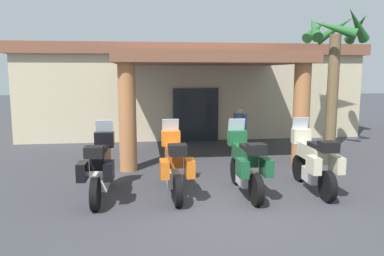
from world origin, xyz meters
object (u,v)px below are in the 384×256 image
object	(u,v)px
motorcycle_black	(100,167)
motorcycle_green	(246,164)
pedestrian	(240,128)
palm_tree_near_portico	(334,51)
motel_building	(188,88)
motorcycle_cream	(314,161)
motorcycle_orange	(174,164)

from	to	relation	value
motorcycle_black	motorcycle_green	bearing A→B (deg)	-90.47
pedestrian	palm_tree_near_portico	world-z (taller)	palm_tree_near_portico
motel_building	motorcycle_green	distance (m)	9.49
motorcycle_green	palm_tree_near_portico	distance (m)	6.83
motorcycle_green	palm_tree_near_portico	world-z (taller)	palm_tree_near_portico
motel_building	motorcycle_cream	size ratio (longest dim) A/B	6.59
pedestrian	motorcycle_black	bearing A→B (deg)	-173.99
pedestrian	palm_tree_near_portico	bearing A→B (deg)	-24.19
palm_tree_near_portico	motorcycle_black	bearing A→B (deg)	-147.36
motorcycle_green	pedestrian	world-z (taller)	pedestrian
motorcycle_cream	motorcycle_orange	bearing A→B (deg)	89.85
motorcycle_black	motorcycle_cream	world-z (taller)	same
motorcycle_orange	motorcycle_green	bearing A→B (deg)	-96.09
motorcycle_black	motorcycle_orange	size ratio (longest dim) A/B	1.00
palm_tree_near_portico	pedestrian	bearing A→B (deg)	-165.70
pedestrian	motorcycle_orange	bearing A→B (deg)	-159.82
motorcycle_cream	palm_tree_near_portico	bearing A→B (deg)	-29.63
motorcycle_green	pedestrian	xyz separation A→B (m)	(0.68, 3.82, 0.23)
motel_building	palm_tree_near_portico	size ratio (longest dim) A/B	3.00
motorcycle_green	palm_tree_near_portico	bearing A→B (deg)	-44.80
motorcycle_black	motel_building	bearing A→B (deg)	-15.99
motorcycle_cream	pedestrian	size ratio (longest dim) A/B	1.36
motorcycle_orange	palm_tree_near_portico	xyz separation A→B (m)	(5.72, 4.62, 2.75)
motorcycle_orange	motorcycle_green	distance (m)	1.60
motel_building	motorcycle_black	bearing A→B (deg)	-107.95
palm_tree_near_portico	motorcycle_green	bearing A→B (deg)	-131.28
motel_building	motorcycle_green	bearing A→B (deg)	-88.82
motel_building	motorcycle_black	xyz separation A→B (m)	(-2.63, -9.38, -1.28)
motorcycle_orange	motorcycle_green	xyz separation A→B (m)	(1.60, -0.08, 0.00)
motel_building	palm_tree_near_portico	xyz separation A→B (m)	(4.69, -4.69, 1.47)
motel_building	palm_tree_near_portico	distance (m)	6.79
motorcycle_orange	motorcycle_black	bearing A→B (deg)	88.98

